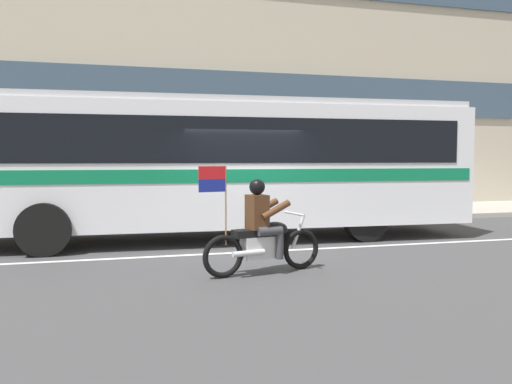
{
  "coord_description": "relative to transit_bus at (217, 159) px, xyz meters",
  "views": [
    {
      "loc": [
        -2.52,
        -10.43,
        1.9
      ],
      "look_at": [
        0.11,
        -0.55,
        1.22
      ],
      "focal_mm": 35.54,
      "sensor_mm": 36.0,
      "label": 1
    }
  ],
  "objects": [
    {
      "name": "sidewalk_curb",
      "position": [
        0.36,
        3.91,
        -1.81
      ],
      "size": [
        28.0,
        3.8,
        0.15
      ],
      "primitive_type": "cube",
      "color": "#A39E93",
      "rests_on": "ground_plane"
    },
    {
      "name": "transit_bus",
      "position": [
        0.0,
        0.0,
        0.0
      ],
      "size": [
        11.81,
        3.02,
        3.22
      ],
      "color": "silver",
      "rests_on": "ground_plane"
    },
    {
      "name": "lane_center_stripe",
      "position": [
        0.36,
        -1.79,
        -1.88
      ],
      "size": [
        26.6,
        0.14,
        0.01
      ],
      "primitive_type": "cube",
      "color": "silver",
      "rests_on": "ground_plane"
    },
    {
      "name": "motorcycle_with_rider",
      "position": [
        0.06,
        -3.69,
        -1.22
      ],
      "size": [
        2.16,
        0.77,
        1.78
      ],
      "color": "black",
      "rests_on": "ground_plane"
    },
    {
      "name": "ground_plane",
      "position": [
        0.36,
        -1.19,
        -1.88
      ],
      "size": [
        60.0,
        60.0,
        0.0
      ],
      "primitive_type": "plane",
      "color": "#3D3D3F"
    },
    {
      "name": "office_building_facade",
      "position": [
        0.36,
        6.19,
        4.15
      ],
      "size": [
        28.0,
        0.89,
        12.05
      ],
      "color": "#B2A893",
      "rests_on": "ground_plane"
    }
  ]
}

